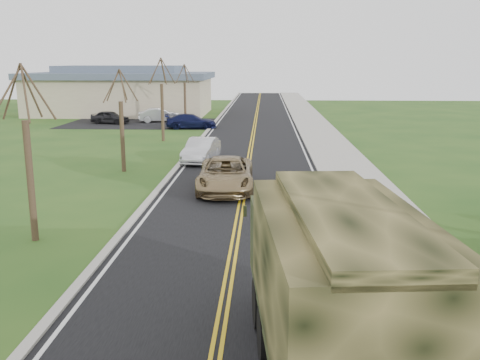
{
  "coord_description": "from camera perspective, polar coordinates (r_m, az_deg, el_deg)",
  "views": [
    {
      "loc": [
        0.99,
        -7.46,
        6.11
      ],
      "look_at": [
        0.09,
        11.95,
        1.8
      ],
      "focal_mm": 40.0,
      "sensor_mm": 36.0,
      "label": 1
    }
  ],
  "objects": [
    {
      "name": "commercial_building",
      "position": [
        65.75,
        -12.46,
        9.24
      ],
      "size": [
        25.5,
        21.5,
        5.65
      ],
      "color": "tan",
      "rests_on": "ground"
    },
    {
      "name": "bare_tree_c",
      "position": [
        42.35,
        -8.3,
        7.87
      ],
      "size": [
        2.04,
        2.39,
        6.42
      ],
      "color": "#38281C",
      "rests_on": "ground"
    },
    {
      "name": "curb_right",
      "position": [
        47.95,
        6.45,
        5.19
      ],
      "size": [
        0.3,
        120.0,
        0.12
      ],
      "primitive_type": "cube",
      "color": "#9E998E",
      "rests_on": "ground"
    },
    {
      "name": "curb_left",
      "position": [
        48.12,
        -3.5,
        5.26
      ],
      "size": [
        0.3,
        120.0,
        0.1
      ],
      "primitive_type": "cube",
      "color": "#9E998E",
      "rests_on": "ground"
    },
    {
      "name": "sedan_silver",
      "position": [
        33.27,
        -4.16,
        3.19
      ],
      "size": [
        2.1,
        4.65,
        1.48
      ],
      "primitive_type": "imported",
      "rotation": [
        0.0,
        0.0,
        -0.12
      ],
      "color": "silver",
      "rests_on": "ground"
    },
    {
      "name": "suv_champagne",
      "position": [
        25.79,
        -1.53,
        0.6
      ],
      "size": [
        2.81,
        5.76,
        1.58
      ],
      "primitive_type": "imported",
      "rotation": [
        0.0,
        0.0,
        0.03
      ],
      "color": "#917A52",
      "rests_on": "ground"
    },
    {
      "name": "bare_tree_d",
      "position": [
        54.17,
        -5.89,
        8.68
      ],
      "size": [
        1.88,
        2.2,
        5.91
      ],
      "color": "#38281C",
      "rests_on": "ground"
    },
    {
      "name": "lot_car_dark",
      "position": [
        55.46,
        -13.7,
        6.52
      ],
      "size": [
        4.13,
        2.44,
        1.32
      ],
      "primitive_type": "imported",
      "rotation": [
        0.0,
        0.0,
        1.33
      ],
      "color": "black",
      "rests_on": "ground"
    },
    {
      "name": "lot_car_silver",
      "position": [
        56.06,
        -8.56,
        6.86
      ],
      "size": [
        4.64,
        2.65,
        1.45
      ],
      "primitive_type": "imported",
      "rotation": [
        0.0,
        0.0,
        1.84
      ],
      "color": "silver",
      "rests_on": "ground"
    },
    {
      "name": "military_truck",
      "position": [
        10.21,
        9.97,
        -10.43
      ],
      "size": [
        3.32,
        7.79,
        3.78
      ],
      "rotation": [
        0.0,
        0.0,
        0.09
      ],
      "color": "black",
      "rests_on": "ground"
    },
    {
      "name": "road",
      "position": [
        47.86,
        1.46,
        5.18
      ],
      "size": [
        8.0,
        120.0,
        0.01
      ],
      "primitive_type": "cube",
      "color": "black",
      "rests_on": "ground"
    },
    {
      "name": "bare_tree_b",
      "position": [
        30.74,
        -12.48,
        5.43
      ],
      "size": [
        1.83,
        2.14,
        5.73
      ],
      "color": "#38281C",
      "rests_on": "ground"
    },
    {
      "name": "bare_tree_a",
      "position": [
        19.52,
        -21.57,
        1.34
      ],
      "size": [
        1.93,
        2.26,
        6.08
      ],
      "color": "#38281C",
      "rests_on": "ground"
    },
    {
      "name": "sidewalk_right",
      "position": [
        48.09,
        8.54,
        5.14
      ],
      "size": [
        3.2,
        120.0,
        0.1
      ],
      "primitive_type": "cube",
      "color": "#9E998E",
      "rests_on": "ground"
    },
    {
      "name": "lot_car_navy",
      "position": [
        50.23,
        -5.23,
        6.26
      ],
      "size": [
        4.88,
        2.39,
        1.37
      ],
      "primitive_type": "imported",
      "rotation": [
        0.0,
        0.0,
        1.67
      ],
      "color": "#0F1339",
      "rests_on": "ground"
    }
  ]
}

